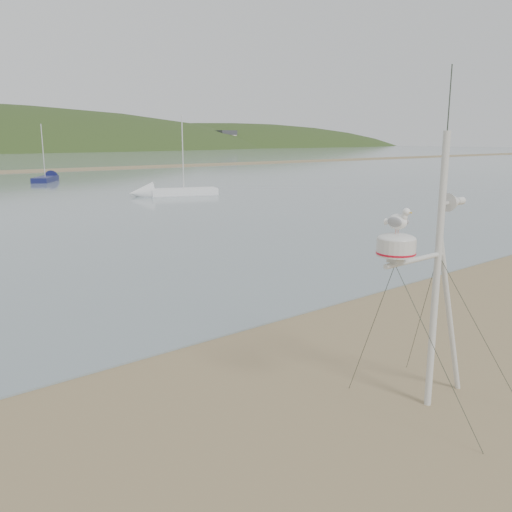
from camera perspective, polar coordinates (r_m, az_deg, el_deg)
ground at (r=7.37m, az=-7.59°, el=-23.29°), size 560.00×560.00×0.00m
mast_rig at (r=9.07m, az=18.18°, el=-7.59°), size 2.36×2.52×5.33m
sailboat_blue_far at (r=60.48m, az=-20.91°, el=7.68°), size 4.73×5.97×6.18m
sailboat_white_near at (r=41.97m, az=-9.92°, el=6.63°), size 6.83×3.80×6.65m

